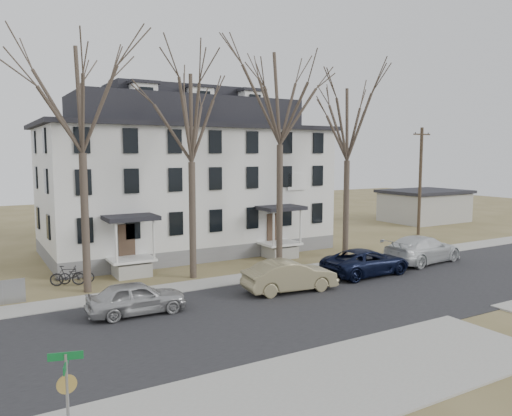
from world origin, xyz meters
TOP-DOWN VIEW (x-y plane):
  - ground at (0.00, 0.00)m, footprint 120.00×120.00m
  - main_road at (0.00, 2.00)m, footprint 120.00×10.00m
  - far_sidewalk at (0.00, 8.00)m, footprint 120.00×2.00m
  - near_sidewalk_left at (-8.00, -5.00)m, footprint 20.00×5.00m
  - yellow_curb at (5.00, 7.10)m, footprint 14.00×0.25m
  - boarding_house at (-2.00, 17.95)m, footprint 20.80×12.36m
  - distant_building at (26.00, 20.00)m, footprint 8.50×6.50m
  - tree_far_left at (-11.00, 9.80)m, footprint 8.40×8.40m
  - tree_mid_left at (-5.00, 9.80)m, footprint 7.80×7.80m
  - tree_center at (1.00, 9.80)m, footprint 9.00×9.00m
  - tree_mid_right at (6.50, 9.80)m, footprint 7.80×7.80m
  - utility_pole_far at (18.50, 14.00)m, footprint 2.00×0.28m
  - car_silver at (-9.87, 4.80)m, footprint 4.49×1.97m
  - car_tan at (-1.79, 4.44)m, footprint 5.15×2.28m
  - car_navy at (4.18, 5.15)m, footprint 5.65×2.71m
  - car_white at (9.68, 5.78)m, footprint 6.44×3.28m
  - bicycle_left at (-11.21, 11.64)m, footprint 2.00×1.16m
  - bicycle_right at (-11.71, 11.46)m, footprint 1.94×1.07m
  - street_sign at (-14.46, -5.15)m, footprint 0.78×0.78m

SIDE VIEW (x-z plane):
  - ground at x=0.00m, z-range 0.00..0.00m
  - main_road at x=0.00m, z-range -0.02..0.02m
  - far_sidewalk at x=0.00m, z-range -0.04..0.04m
  - near_sidewalk_left at x=-8.00m, z-range -0.04..0.04m
  - yellow_curb at x=5.00m, z-range -0.03..0.03m
  - bicycle_left at x=-11.21m, z-range 0.00..0.99m
  - bicycle_right at x=-11.71m, z-range 0.00..1.12m
  - car_silver at x=-9.87m, z-range 0.00..1.50m
  - car_navy at x=4.18m, z-range 0.00..1.55m
  - car_tan at x=-1.79m, z-range 0.00..1.64m
  - car_white at x=9.68m, z-range 0.00..1.79m
  - distant_building at x=26.00m, z-range 0.00..3.35m
  - street_sign at x=-14.46m, z-range 0.43..3.18m
  - utility_pole_far at x=18.50m, z-range 0.15..9.65m
  - boarding_house at x=-2.00m, z-range -0.65..11.40m
  - tree_mid_left at x=-5.00m, z-range 3.23..15.97m
  - tree_mid_right at x=6.50m, z-range 3.23..15.97m
  - tree_far_left at x=-11.00m, z-range 3.48..17.20m
  - tree_center at x=1.00m, z-range 3.73..18.43m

